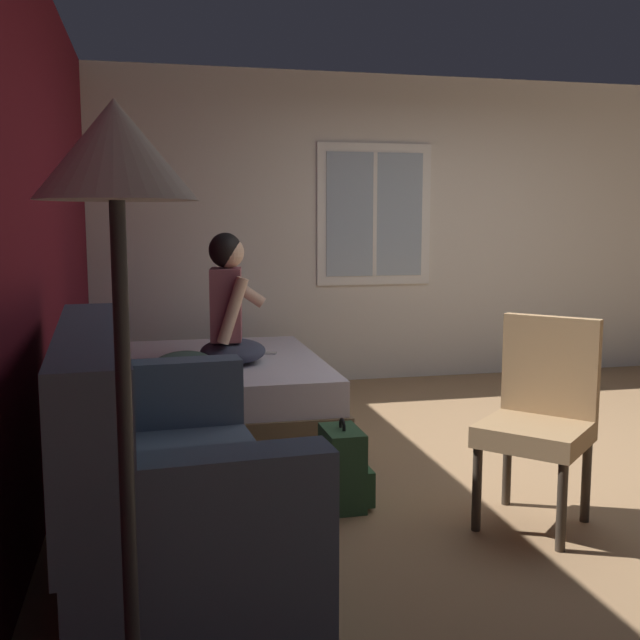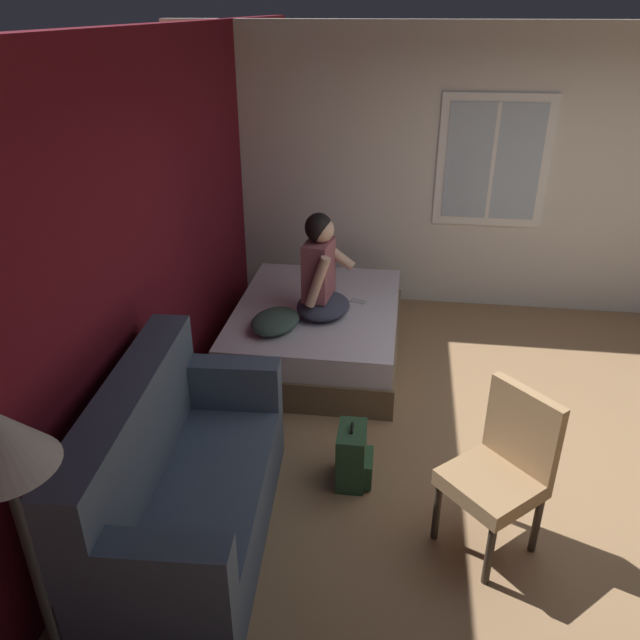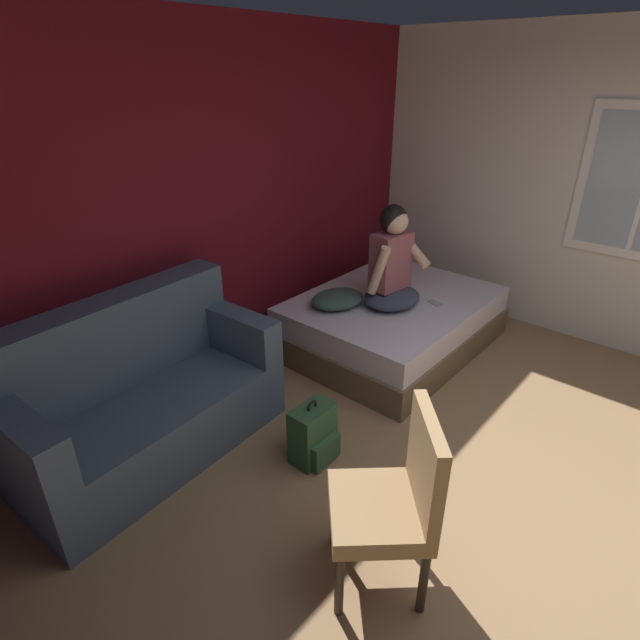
{
  "view_description": "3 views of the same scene",
  "coord_description": "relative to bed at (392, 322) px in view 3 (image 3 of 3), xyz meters",
  "views": [
    {
      "loc": [
        -3.96,
        2.35,
        1.44
      ],
      "look_at": [
        0.0,
        1.45,
        0.89
      ],
      "focal_mm": 42.0,
      "sensor_mm": 36.0,
      "label": 1
    },
    {
      "loc": [
        -3.65,
        1.19,
        2.8
      ],
      "look_at": [
        0.36,
        1.76,
        0.75
      ],
      "focal_mm": 35.0,
      "sensor_mm": 36.0,
      "label": 2
    },
    {
      "loc": [
        -2.35,
        -0.28,
        2.32
      ],
      "look_at": [
        -0.09,
        1.68,
        0.81
      ],
      "focal_mm": 28.0,
      "sensor_mm": 36.0,
      "label": 3
    }
  ],
  "objects": [
    {
      "name": "bed",
      "position": [
        0.0,
        0.0,
        0.0
      ],
      "size": [
        1.88,
        1.42,
        0.48
      ],
      "color": "brown",
      "rests_on": "ground"
    },
    {
      "name": "backpack",
      "position": [
        -1.62,
        -0.47,
        -0.04
      ],
      "size": [
        0.3,
        0.23,
        0.46
      ],
      "color": "#2D5133",
      "rests_on": "ground"
    },
    {
      "name": "couch",
      "position": [
        -2.26,
        0.46,
        0.16
      ],
      "size": [
        1.75,
        0.93,
        1.04
      ],
      "color": "#47566B",
      "rests_on": "ground"
    },
    {
      "name": "person_seated",
      "position": [
        -0.16,
        -0.06,
        0.6
      ],
      "size": [
        0.58,
        0.51,
        0.88
      ],
      "color": "#383D51",
      "rests_on": "bed"
    },
    {
      "name": "ground_plane",
      "position": [
        -1.17,
        -1.9,
        -0.24
      ],
      "size": [
        40.0,
        40.0,
        0.0
      ],
      "primitive_type": "plane",
      "color": "#93704C"
    },
    {
      "name": "throw_pillow",
      "position": [
        -0.48,
        0.27,
        0.31
      ],
      "size": [
        0.56,
        0.47,
        0.14
      ],
      "primitive_type": "ellipsoid",
      "rotation": [
        0.0,
        0.0,
        -0.27
      ],
      "color": "#385147",
      "rests_on": "bed"
    },
    {
      "name": "side_chair",
      "position": [
        -2.01,
        -1.32,
        0.3
      ],
      "size": [
        0.65,
        0.65,
        0.98
      ],
      "color": "#382D23",
      "rests_on": "ground"
    },
    {
      "name": "wall_back_accent",
      "position": [
        -1.17,
        1.04,
        1.11
      ],
      "size": [
        9.92,
        0.16,
        2.7
      ],
      "primitive_type": "cube",
      "color": "maroon",
      "rests_on": "ground"
    },
    {
      "name": "cell_phone",
      "position": [
        0.13,
        -0.35,
        0.25
      ],
      "size": [
        0.11,
        0.16,
        0.01
      ],
      "primitive_type": "cube",
      "rotation": [
        0.0,
        0.0,
        5.98
      ],
      "color": "#B7B7BC",
      "rests_on": "bed"
    }
  ]
}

